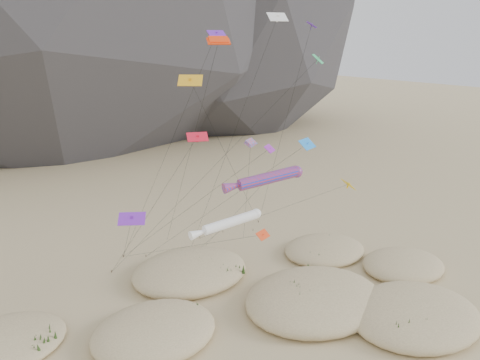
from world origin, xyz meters
The scene contains 9 objects.
ground centered at (0.00, 0.00, 0.00)m, with size 500.00×500.00×0.00m, color #CCB789.
dunes centered at (-1.32, 3.74, 0.65)m, with size 54.12×36.20×3.42m.
dune_grass centered at (-1.10, 2.94, 0.85)m, with size 40.26×28.15×1.52m.
kite_stakes centered at (1.08, 24.26, 0.15)m, with size 24.15×3.60×0.30m.
rainbow_tube_kite centered at (2.04, 8.75, 13.00)m, with size 9.16×15.24×14.02m.
white_tube_kite centered at (-4.60, 5.46, 10.62)m, with size 9.30×17.14×11.38m.
orange_parafoil centered at (-1.54, 12.24, 26.30)m, with size 2.42×16.21×27.19m.
multi_parafoil centered at (2.94, 12.91, 15.79)m, with size 6.49×10.46×16.41m.
delta_kites centered at (3.36, 11.58, 18.78)m, with size 30.43×19.73×29.62m.
Camera 1 is at (-25.55, -28.72, 26.72)m, focal length 35.00 mm.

